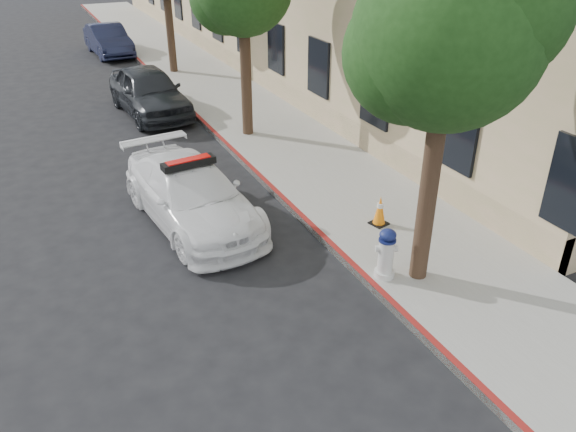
{
  "coord_description": "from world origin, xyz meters",
  "views": [
    {
      "loc": [
        -2.67,
        -8.41,
        5.75
      ],
      "look_at": [
        1.1,
        -0.48,
        1.0
      ],
      "focal_mm": 35.0,
      "sensor_mm": 36.0,
      "label": 1
    }
  ],
  "objects_px": {
    "police_car": "(191,194)",
    "traffic_cone": "(380,210)",
    "parked_car_far": "(108,40)",
    "fire_hydrant": "(386,254)",
    "parked_car_mid": "(149,91)"
  },
  "relations": [
    {
      "from": "police_car",
      "to": "traffic_cone",
      "type": "xyz_separation_m",
      "value": [
        3.32,
        -1.99,
        -0.18
      ]
    },
    {
      "from": "parked_car_far",
      "to": "fire_hydrant",
      "type": "distance_m",
      "value": 20.55
    },
    {
      "from": "parked_car_mid",
      "to": "parked_car_far",
      "type": "relative_size",
      "value": 1.08
    },
    {
      "from": "parked_car_mid",
      "to": "traffic_cone",
      "type": "relative_size",
      "value": 7.0
    },
    {
      "from": "parked_car_mid",
      "to": "traffic_cone",
      "type": "xyz_separation_m",
      "value": [
        2.43,
        -9.55,
        -0.29
      ]
    },
    {
      "from": "traffic_cone",
      "to": "parked_car_mid",
      "type": "bearing_deg",
      "value": 104.26
    },
    {
      "from": "parked_car_mid",
      "to": "parked_car_far",
      "type": "distance_m",
      "value": 9.36
    },
    {
      "from": "parked_car_far",
      "to": "fire_hydrant",
      "type": "height_order",
      "value": "parked_car_far"
    },
    {
      "from": "police_car",
      "to": "parked_car_mid",
      "type": "relative_size",
      "value": 1.05
    },
    {
      "from": "parked_car_far",
      "to": "fire_hydrant",
      "type": "relative_size",
      "value": 4.35
    },
    {
      "from": "parked_car_mid",
      "to": "parked_car_far",
      "type": "xyz_separation_m",
      "value": [
        0.32,
        9.35,
        -0.08
      ]
    },
    {
      "from": "parked_car_mid",
      "to": "fire_hydrant",
      "type": "height_order",
      "value": "parked_car_mid"
    },
    {
      "from": "parked_car_mid",
      "to": "traffic_cone",
      "type": "bearing_deg",
      "value": -80.04
    },
    {
      "from": "parked_car_mid",
      "to": "fire_hydrant",
      "type": "xyz_separation_m",
      "value": [
        1.47,
        -11.16,
        -0.14
      ]
    },
    {
      "from": "parked_car_mid",
      "to": "traffic_cone",
      "type": "height_order",
      "value": "parked_car_mid"
    }
  ]
}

